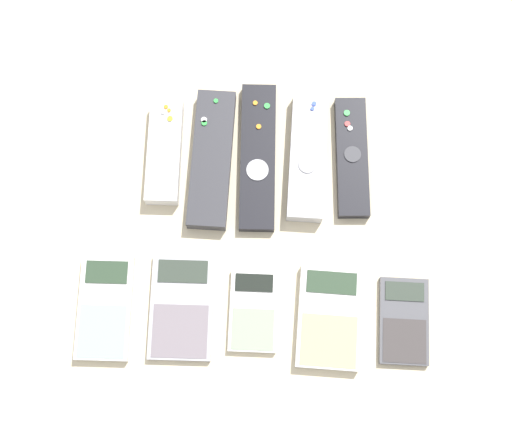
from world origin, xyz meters
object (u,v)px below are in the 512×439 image
remote_4 (352,157)px  remote_3 (307,157)px  remote_1 (212,159)px  remote_0 (165,152)px  calculator_3 (329,318)px  remote_2 (260,157)px  calculator_2 (255,311)px  calculator_4 (404,321)px  calculator_1 (182,307)px  calculator_0 (105,308)px

remote_4 → remote_3: bearing=-179.3°
remote_1 → remote_3: remote_3 is taller
remote_0 → calculator_3: remote_0 is taller
remote_2 → remote_4: 0.13m
remote_2 → calculator_2: remote_2 is taller
remote_3 → calculator_3: size_ratio=1.33×
calculator_2 → calculator_4: bearing=-1.6°
remote_1 → calculator_3: (0.17, -0.22, -0.00)m
calculator_3 → remote_1: bearing=130.1°
remote_1 → remote_4: size_ratio=1.14×
calculator_1 → calculator_4: (0.31, -0.01, -0.00)m
calculator_0 → remote_1: bearing=57.8°
calculator_3 → calculator_4: 0.10m
remote_3 → remote_4: size_ratio=1.05×
remote_1 → calculator_4: bearing=-37.3°
remote_0 → calculator_1: remote_0 is taller
remote_1 → calculator_1: (-0.03, -0.21, -0.01)m
remote_0 → remote_1: bearing=-7.5°
calculator_1 → remote_1: bearing=81.1°
remote_2 → remote_3: bearing=-0.3°
remote_0 → remote_2: size_ratio=0.69×
remote_3 → calculator_4: remote_3 is taller
calculator_4 → remote_1: bearing=142.0°
remote_0 → calculator_0: size_ratio=1.07×
remote_2 → calculator_3: (0.10, -0.23, 0.00)m
remote_3 → remote_2: bearing=-177.7°
calculator_1 → calculator_4: size_ratio=1.21×
remote_2 → remote_0: bearing=178.6°
remote_4 → remote_0: bearing=178.5°
remote_0 → remote_3: (0.21, -0.00, 0.00)m
calculator_0 → calculator_2: bearing=0.6°
calculator_2 → calculator_4: size_ratio=0.94×
calculator_0 → calculator_1: (0.11, 0.00, -0.00)m
remote_0 → remote_4: bearing=-0.0°
calculator_0 → calculator_3: bearing=-0.8°
calculator_1 → calculator_4: 0.31m
remote_1 → remote_2: bearing=7.6°
remote_1 → calculator_0: 0.26m
calculator_1 → calculator_2: (0.10, -0.00, -0.00)m
calculator_4 → remote_3: bearing=121.7°
remote_3 → calculator_2: 0.23m
remote_2 → calculator_0: (-0.21, -0.22, -0.00)m
remote_1 → calculator_3: bearing=-50.4°
calculator_0 → calculator_3: calculator_3 is taller
calculator_1 → calculator_4: bearing=-2.2°
remote_3 → calculator_2: size_ratio=1.68×
remote_0 → calculator_4: bearing=-34.5°
remote_1 → calculator_1: remote_1 is taller
calculator_4 → calculator_1: bearing=179.4°
remote_3 → calculator_4: (0.14, -0.23, -0.01)m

